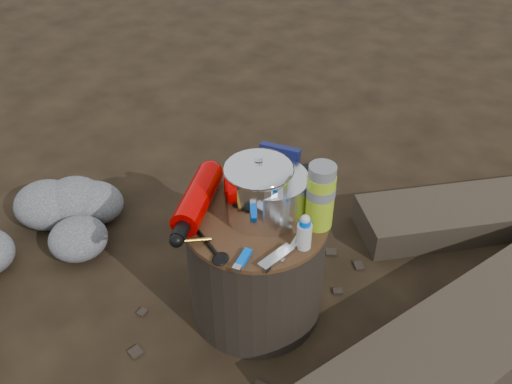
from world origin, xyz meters
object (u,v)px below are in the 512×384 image
at_px(camping_pot, 258,188).
at_px(thermos, 320,197).
at_px(fuel_bottle, 198,198).
at_px(stump, 256,265).
at_px(travel_mug, 310,190).

distance_m(camping_pot, thermos, 0.17).
bearing_deg(fuel_bottle, stump, -1.20).
xyz_separation_m(fuel_bottle, travel_mug, (0.29, 0.15, 0.02)).
distance_m(stump, fuel_bottle, 0.29).
bearing_deg(fuel_bottle, camping_pot, 4.76).
distance_m(fuel_bottle, travel_mug, 0.33).
distance_m(stump, camping_pot, 0.29).
bearing_deg(thermos, stump, -163.09).
height_order(fuel_bottle, travel_mug, travel_mug).
bearing_deg(travel_mug, thermos, -51.05).
bearing_deg(thermos, fuel_bottle, -165.99).
xyz_separation_m(stump, thermos, (0.17, 0.05, 0.29)).
xyz_separation_m(stump, fuel_bottle, (-0.17, -0.03, 0.23)).
bearing_deg(camping_pot, travel_mug, 37.88).
xyz_separation_m(stump, travel_mug, (0.12, 0.11, 0.25)).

